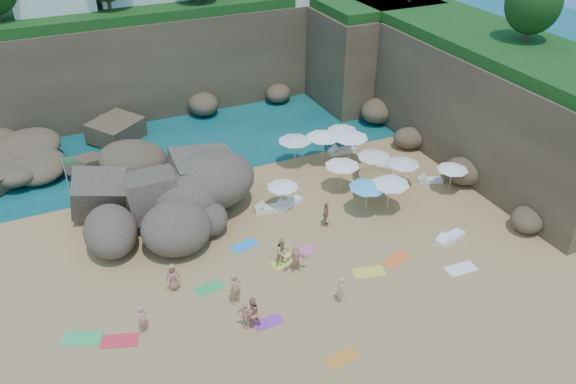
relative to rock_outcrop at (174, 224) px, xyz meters
name	(u,v)px	position (x,y,z in m)	size (l,w,h in m)	color
ground	(278,254)	(4.64, -5.45, 0.00)	(120.00, 120.00, 0.00)	tan
seawater	(156,81)	(4.64, 24.55, 0.00)	(120.00, 120.00, 0.00)	#0C4751
cliff_back	(186,54)	(6.64, 19.55, 4.00)	(44.00, 8.00, 8.00)	brown
cliff_right	(463,89)	(23.64, 2.55, 4.00)	(8.00, 30.00, 8.00)	brown
cliff_corner	(360,48)	(21.64, 14.55, 4.00)	(10.00, 12.00, 8.00)	brown
rock_promontory	(51,168)	(-6.36, 10.55, 0.00)	(12.00, 7.00, 2.00)	brown
rock_outcrop	(174,224)	(0.00, 0.00, 0.00)	(9.13, 6.85, 3.65)	brown
flag_pole	(68,175)	(-5.35, 4.75, 2.26)	(0.69, 0.11, 3.55)	silver
parasol_0	(295,139)	(9.99, 3.70, 2.12)	(2.44, 2.44, 2.31)	silver
parasol_1	(324,135)	(12.05, 3.21, 2.22)	(2.56, 2.56, 2.42)	silver
parasol_2	(374,154)	(13.97, -0.56, 2.03)	(2.34, 2.34, 2.22)	silver
parasol_3	(342,128)	(14.12, 4.14, 1.93)	(2.23, 2.23, 2.10)	silver
parasol_4	(403,162)	(15.30, -2.10, 1.92)	(2.21, 2.21, 2.09)	silver
parasol_5	(283,185)	(6.86, -1.16, 1.75)	(2.02, 2.02, 1.91)	silver
parasol_6	(376,172)	(12.76, -2.75, 2.06)	(2.37, 2.37, 2.25)	silver
parasol_7	(350,135)	(13.70, 2.27, 2.28)	(2.63, 2.63, 2.48)	silver
parasol_8	(342,163)	(11.39, -0.74, 2.03)	(2.34, 2.34, 2.21)	silver
parasol_9	(390,181)	(12.86, -4.18, 2.17)	(2.50, 2.50, 2.36)	silver
parasol_10	(368,185)	(11.45, -3.82, 2.04)	(2.35, 2.35, 2.23)	silver
parasol_11	(453,167)	(17.98, -3.92, 1.81)	(2.08, 2.08, 1.97)	silver
lounger_0	(271,208)	(6.03, -1.12, 0.16)	(2.02, 0.67, 0.31)	white
lounger_1	(342,151)	(14.04, 3.86, 0.16)	(2.03, 0.68, 0.32)	white
lounger_2	(387,165)	(15.98, 0.57, 0.15)	(1.93, 0.64, 0.30)	white
lounger_3	(289,204)	(7.34, -1.09, 0.15)	(1.98, 0.66, 0.31)	silver
lounger_4	(430,180)	(17.54, -2.44, 0.13)	(1.69, 0.56, 0.26)	white
lounger_5	(450,238)	(14.52, -8.45, 0.16)	(2.03, 0.68, 0.32)	white
towel_2	(342,358)	(4.27, -13.66, 0.01)	(1.51, 0.76, 0.03)	orange
towel_3	(82,338)	(-6.47, -7.43, 0.02)	(1.87, 0.94, 0.03)	#33B35D
towel_4	(284,261)	(4.70, -6.17, 0.01)	(1.56, 0.78, 0.03)	#D7E83D
towel_6	(268,322)	(2.04, -10.16, 0.01)	(1.45, 0.72, 0.03)	purple
towel_7	(120,341)	(-4.85, -8.34, 0.02)	(1.72, 0.86, 0.03)	#F02A3C
towel_8	(245,245)	(3.18, -3.88, 0.01)	(1.62, 0.81, 0.03)	#2A8CE0
towel_9	(304,252)	(6.08, -5.88, 0.01)	(1.58, 0.79, 0.03)	#F15D87
towel_10	(396,260)	(10.54, -8.69, 0.02)	(1.76, 0.88, 0.03)	orange
towel_11	(209,288)	(0.14, -6.55, 0.01)	(1.53, 0.77, 0.03)	green
towel_12	(369,272)	(8.55, -8.98, 0.02)	(1.77, 0.89, 0.03)	yellow
towel_13	(461,269)	(13.37, -10.86, 0.02)	(1.74, 0.87, 0.03)	white
person_stand_0	(143,320)	(-3.63, -8.24, 0.81)	(0.59, 0.39, 1.62)	tan
person_stand_1	(252,312)	(1.28, -10.01, 0.85)	(0.82, 0.64, 1.69)	#B7705B
person_stand_2	(183,193)	(1.19, 2.09, 0.72)	(0.94, 0.39, 1.45)	tan
person_stand_3	(326,214)	(8.48, -4.01, 0.80)	(0.94, 0.39, 1.60)	#A47252
person_stand_4	(380,177)	(13.97, -1.54, 0.77)	(0.76, 0.41, 1.55)	tan
person_stand_5	(152,164)	(0.23, 6.50, 0.92)	(1.70, 0.49, 1.84)	tan
person_stand_6	(340,290)	(5.97, -10.30, 0.78)	(0.57, 0.37, 1.56)	#E0B27F
person_lie_1	(246,324)	(0.95, -9.96, 0.18)	(0.86, 1.46, 0.36)	#F7AE8C
person_lie_2	(174,286)	(-1.53, -5.82, 0.21)	(0.77, 1.58, 0.42)	#A96A54
person_lie_3	(296,267)	(4.99, -7.10, 0.19)	(1.35, 1.45, 0.39)	tan
person_lie_4	(236,299)	(1.10, -8.15, 0.22)	(0.66, 1.80, 0.43)	tan
person_lie_5	(283,260)	(4.52, -6.38, 0.33)	(0.85, 1.75, 0.66)	tan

